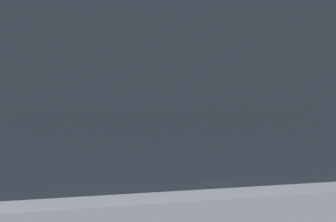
% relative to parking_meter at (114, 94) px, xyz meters
% --- Properties ---
extents(parking_meter, '(0.18, 0.19, 1.55)m').
position_rel_parking_meter_xyz_m(parking_meter, '(0.00, 0.00, 0.00)').
color(parking_meter, slate).
rests_on(parking_meter, sidewalk_curb).
extents(pedestrian_at_meter, '(0.61, 0.60, 1.65)m').
position_rel_parking_meter_xyz_m(pedestrian_at_meter, '(0.65, 0.04, -0.20)').
color(pedestrian_at_meter, black).
rests_on(pedestrian_at_meter, sidewalk_curb).
extents(parked_sedan_gray, '(4.63, 1.88, 1.76)m').
position_rel_parking_meter_xyz_m(parked_sedan_gray, '(0.22, -1.68, -0.42)').
color(parked_sedan_gray, slate).
rests_on(parked_sedan_gray, ground).
extents(background_railing, '(24.06, 0.06, 0.99)m').
position_rel_parking_meter_xyz_m(background_railing, '(-0.38, 2.56, -0.43)').
color(background_railing, gray).
rests_on(background_railing, sidewalk_curb).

